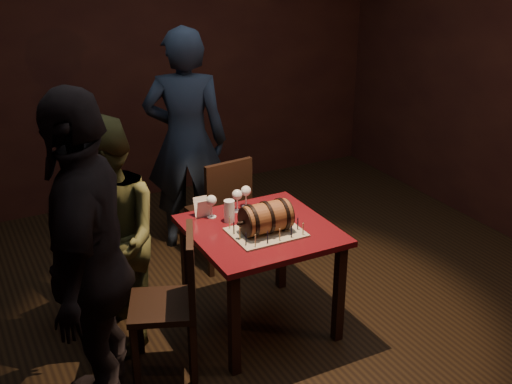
# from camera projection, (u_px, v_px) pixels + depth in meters

# --- Properties ---
(room_shell) EXTENTS (5.04, 5.04, 2.80)m
(room_shell) POSITION_uv_depth(u_px,v_px,m) (268.00, 127.00, 4.02)
(room_shell) COLOR black
(room_shell) RESTS_ON ground
(pub_table) EXTENTS (0.90, 0.90, 0.75)m
(pub_table) POSITION_uv_depth(u_px,v_px,m) (260.00, 243.00, 4.22)
(pub_table) COLOR #450B11
(pub_table) RESTS_ON ground
(cake_board) EXTENTS (0.45, 0.35, 0.01)m
(cake_board) POSITION_uv_depth(u_px,v_px,m) (266.00, 232.00, 4.10)
(cake_board) COLOR #A29A82
(cake_board) RESTS_ON pub_table
(barrel_cake) EXTENTS (0.36, 0.21, 0.21)m
(barrel_cake) POSITION_uv_depth(u_px,v_px,m) (266.00, 218.00, 4.06)
(barrel_cake) COLOR brown
(barrel_cake) RESTS_ON cake_board
(birthday_candles) EXTENTS (0.40, 0.30, 0.09)m
(birthday_candles) POSITION_uv_depth(u_px,v_px,m) (266.00, 226.00, 4.08)
(birthday_candles) COLOR #D7C480
(birthday_candles) RESTS_ON cake_board
(wine_glass_left) EXTENTS (0.07, 0.07, 0.16)m
(wine_glass_left) POSITION_uv_depth(u_px,v_px,m) (211.00, 201.00, 4.27)
(wine_glass_left) COLOR silver
(wine_glass_left) RESTS_ON pub_table
(wine_glass_mid) EXTENTS (0.07, 0.07, 0.16)m
(wine_glass_mid) POSITION_uv_depth(u_px,v_px,m) (237.00, 196.00, 4.36)
(wine_glass_mid) COLOR silver
(wine_glass_mid) RESTS_ON pub_table
(wine_glass_right) EXTENTS (0.07, 0.07, 0.16)m
(wine_glass_right) POSITION_uv_depth(u_px,v_px,m) (246.00, 192.00, 4.43)
(wine_glass_right) COLOR silver
(wine_glass_right) RESTS_ON pub_table
(pint_of_ale) EXTENTS (0.07, 0.07, 0.15)m
(pint_of_ale) POSITION_uv_depth(u_px,v_px,m) (229.00, 211.00, 4.24)
(pint_of_ale) COLOR silver
(pint_of_ale) RESTS_ON pub_table
(menu_card) EXTENTS (0.10, 0.05, 0.13)m
(menu_card) POSITION_uv_depth(u_px,v_px,m) (202.00, 208.00, 4.31)
(menu_card) COLOR white
(menu_card) RESTS_ON pub_table
(chair_back) EXTENTS (0.44, 0.44, 0.93)m
(chair_back) POSITION_uv_depth(u_px,v_px,m) (223.00, 207.00, 5.03)
(chair_back) COLOR black
(chair_back) RESTS_ON ground
(chair_left_rear) EXTENTS (0.50, 0.50, 0.93)m
(chair_left_rear) POSITION_uv_depth(u_px,v_px,m) (106.00, 248.00, 4.40)
(chair_left_rear) COLOR black
(chair_left_rear) RESTS_ON ground
(chair_left_front) EXTENTS (0.52, 0.52, 0.93)m
(chair_left_front) POSITION_uv_depth(u_px,v_px,m) (176.00, 295.00, 3.85)
(chair_left_front) COLOR black
(chair_left_front) RESTS_ON ground
(person_back) EXTENTS (0.80, 0.69, 1.86)m
(person_back) POSITION_uv_depth(u_px,v_px,m) (186.00, 141.00, 5.24)
(person_back) COLOR #1C2739
(person_back) RESTS_ON ground
(person_left_rear) EXTENTS (0.65, 0.80, 1.54)m
(person_left_rear) POSITION_uv_depth(u_px,v_px,m) (109.00, 239.00, 3.97)
(person_left_rear) COLOR #3F4221
(person_left_rear) RESTS_ON ground
(person_left_front) EXTENTS (0.88, 1.21, 1.91)m
(person_left_front) POSITION_uv_depth(u_px,v_px,m) (89.00, 266.00, 3.31)
(person_left_front) COLOR black
(person_left_front) RESTS_ON ground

